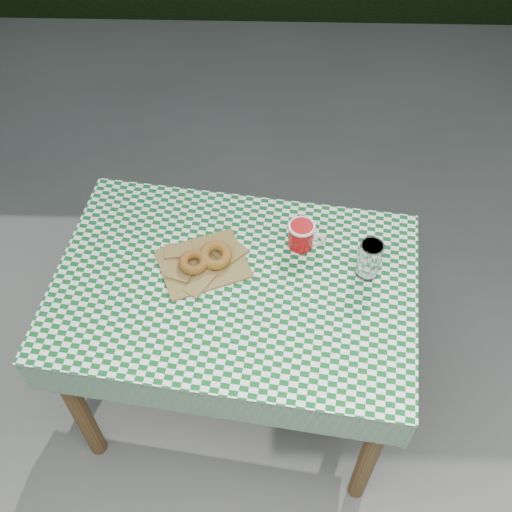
{
  "coord_description": "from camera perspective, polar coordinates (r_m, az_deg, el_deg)",
  "views": [
    {
      "loc": [
        0.26,
        -1.02,
        2.26
      ],
      "look_at": [
        0.22,
        0.15,
        0.79
      ],
      "focal_mm": 42.65,
      "sensor_mm": 36.0,
      "label": 1
    }
  ],
  "objects": [
    {
      "name": "bagel_front",
      "position": [
        1.88,
        -5.87,
        -0.59
      ],
      "size": [
        0.11,
        0.11,
        0.03
      ],
      "primitive_type": "torus",
      "rotation": [
        0.0,
        0.0,
        -0.21
      ],
      "color": "brown",
      "rests_on": "paper_bag"
    },
    {
      "name": "tablecloth",
      "position": [
        1.86,
        -2.07,
        -2.62
      ],
      "size": [
        1.2,
        0.89,
        0.01
      ],
      "primitive_type": "cube",
      "rotation": [
        0.0,
        0.0,
        -0.14
      ],
      "color": "#0C501C",
      "rests_on": "table"
    },
    {
      "name": "paper_bag",
      "position": [
        1.9,
        -5.0,
        -0.66
      ],
      "size": [
        0.32,
        0.29,
        0.01
      ],
      "primitive_type": "cube",
      "rotation": [
        0.0,
        0.0,
        0.39
      ],
      "color": "olive",
      "rests_on": "tablecloth"
    },
    {
      "name": "bagel_back",
      "position": [
        1.89,
        -3.82,
        0.07
      ],
      "size": [
        0.11,
        0.11,
        0.03
      ],
      "primitive_type": "torus",
      "rotation": [
        0.0,
        0.0,
        -0.04
      ],
      "color": "#94651E",
      "rests_on": "paper_bag"
    },
    {
      "name": "drinking_glass",
      "position": [
        1.86,
        10.57,
        -0.32
      ],
      "size": [
        0.08,
        0.08,
        0.13
      ],
      "primitive_type": "cylinder",
      "rotation": [
        0.0,
        0.0,
        0.13
      ],
      "color": "white",
      "rests_on": "tablecloth"
    },
    {
      "name": "ground",
      "position": [
        2.49,
        -5.39,
        -14.04
      ],
      "size": [
        60.0,
        60.0,
        0.0
      ],
      "primitive_type": "plane",
      "color": "#4F4F4A",
      "rests_on": "ground"
    },
    {
      "name": "coffee_mug",
      "position": [
        1.92,
        4.25,
        1.96
      ],
      "size": [
        0.2,
        0.2,
        0.09
      ],
      "primitive_type": null,
      "rotation": [
        0.0,
        0.0,
        -0.32
      ],
      "color": "#A60A0D",
      "rests_on": "tablecloth"
    },
    {
      "name": "table",
      "position": [
        2.18,
        -1.78,
        -8.47
      ],
      "size": [
        1.18,
        0.87,
        0.75
      ],
      "primitive_type": "cube",
      "rotation": [
        0.0,
        0.0,
        -0.14
      ],
      "color": "brown",
      "rests_on": "ground"
    }
  ]
}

